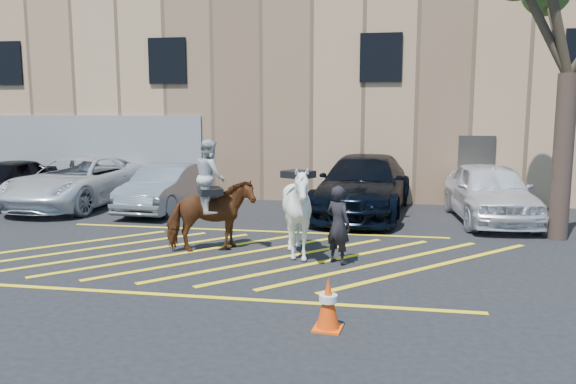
% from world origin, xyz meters
% --- Properties ---
extents(ground, '(90.00, 90.00, 0.00)m').
position_xyz_m(ground, '(0.00, 0.00, 0.00)').
color(ground, black).
rests_on(ground, ground).
extents(car_black_suv, '(1.89, 4.32, 1.45)m').
position_xyz_m(car_black_suv, '(-8.71, 4.81, 0.72)').
color(car_black_suv, black).
rests_on(car_black_suv, ground).
extents(car_white_pickup, '(2.87, 5.67, 1.54)m').
position_xyz_m(car_white_pickup, '(-6.20, 4.85, 0.77)').
color(car_white_pickup, silver).
rests_on(car_white_pickup, ground).
extents(car_silver_sedan, '(1.66, 4.23, 1.37)m').
position_xyz_m(car_silver_sedan, '(-3.22, 4.60, 0.69)').
color(car_silver_sedan, gray).
rests_on(car_silver_sedan, ground).
extents(car_blue_suv, '(2.98, 6.01, 1.68)m').
position_xyz_m(car_blue_suv, '(2.61, 5.01, 0.84)').
color(car_blue_suv, black).
rests_on(car_blue_suv, ground).
extents(car_white_suv, '(2.19, 4.78, 1.59)m').
position_xyz_m(car_white_suv, '(6.01, 4.56, 0.80)').
color(car_white_suv, white).
rests_on(car_white_suv, ground).
extents(handler, '(0.67, 0.62, 1.54)m').
position_xyz_m(handler, '(2.33, -0.41, 0.77)').
color(handler, black).
rests_on(handler, ground).
extents(warehouse, '(32.42, 10.20, 7.30)m').
position_xyz_m(warehouse, '(-0.01, 11.99, 3.65)').
color(warehouse, tan).
rests_on(warehouse, ground).
extents(hatching_zone, '(12.60, 5.12, 0.01)m').
position_xyz_m(hatching_zone, '(-0.00, -0.30, 0.01)').
color(hatching_zone, yellow).
rests_on(hatching_zone, ground).
extents(mounted_bay, '(1.98, 1.57, 2.38)m').
position_xyz_m(mounted_bay, '(-0.42, 0.11, 0.96)').
color(mounted_bay, '#572A14').
rests_on(mounted_bay, ground).
extents(saddled_white, '(2.18, 2.26, 1.92)m').
position_xyz_m(saddled_white, '(1.49, -0.11, 0.97)').
color(saddled_white, silver).
rests_on(saddled_white, ground).
extents(traffic_cone, '(0.42, 0.42, 0.73)m').
position_xyz_m(traffic_cone, '(2.47, -3.79, 0.37)').
color(traffic_cone, '#F24F09').
rests_on(traffic_cone, ground).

